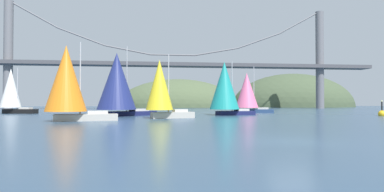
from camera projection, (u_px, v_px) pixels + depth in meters
ground_plane at (292, 141)px, 17.28m from camera, size 360.00×360.00×0.00m
headland_right at (293, 107)px, 158.60m from camera, size 58.44×44.00×31.76m
headland_center at (178, 107)px, 151.85m from camera, size 55.51×44.00×25.56m
suspension_bridge at (173, 62)px, 111.87m from camera, size 141.03×6.00×34.86m
sailboat_pink_spinnaker at (247, 91)px, 67.95m from camera, size 8.38×6.07×9.46m
sailboat_yellow_sail at (161, 87)px, 42.79m from camera, size 6.92×4.43×8.39m
sailboat_orange_sail at (68, 81)px, 36.67m from camera, size 8.25×5.19×8.83m
sailboat_white_mainsail at (12, 90)px, 62.28m from camera, size 7.50×4.59×8.59m
sailboat_navy_sail at (117, 83)px, 50.38m from camera, size 10.30×9.44×10.87m
sailboat_teal_sail at (225, 87)px, 54.00m from camera, size 8.34×5.94×8.86m
channel_buoy at (382, 114)px, 50.58m from camera, size 1.10×1.10×2.64m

